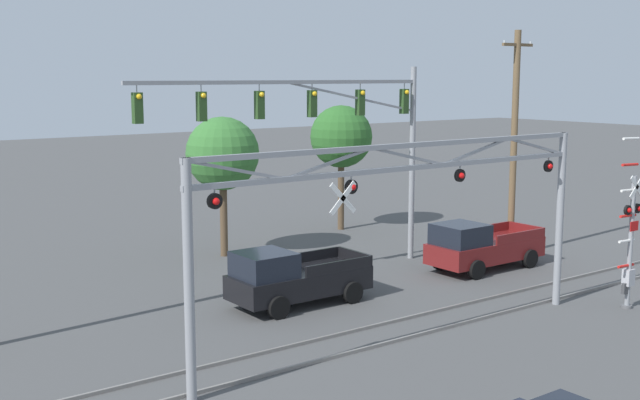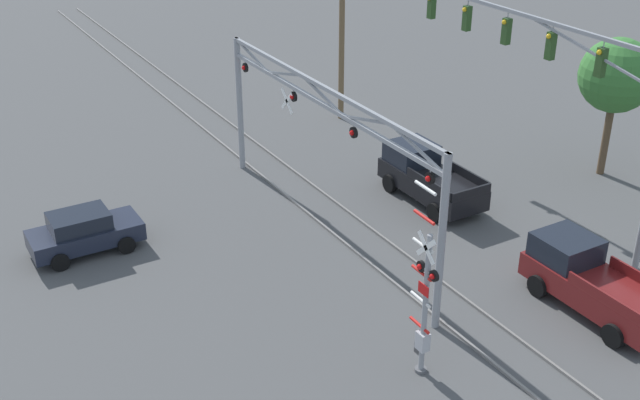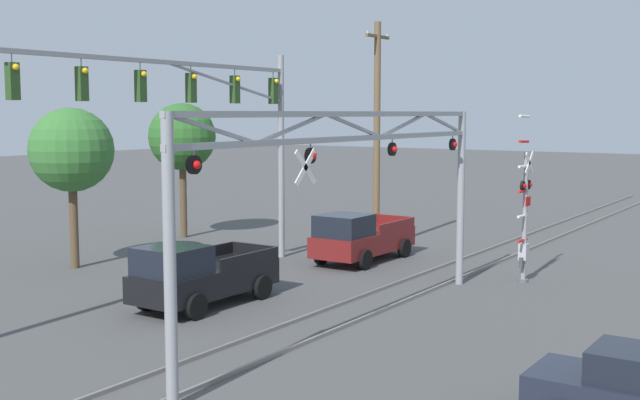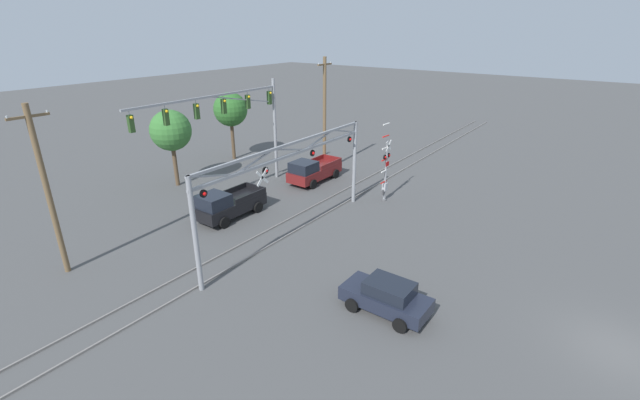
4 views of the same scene
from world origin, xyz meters
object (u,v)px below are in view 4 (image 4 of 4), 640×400
at_px(pickup_truck_lead, 227,205).
at_px(sedan_waiting, 386,296).
at_px(crossing_gantry, 291,172).
at_px(background_tree_beyond_span, 230,110).
at_px(pickup_truck_following, 313,171).
at_px(background_tree_far_left_verge, 171,131).
at_px(crossing_signal_mast, 385,172).
at_px(utility_pole_left, 47,191).
at_px(utility_pole_right, 325,115).
at_px(traffic_signal_span, 238,115).

xyz_separation_m(pickup_truck_lead, sedan_waiting, (-2.74, -13.16, -0.17)).
bearing_deg(crossing_gantry, background_tree_beyond_span, 58.07).
distance_m(pickup_truck_following, background_tree_far_left_verge, 11.31).
distance_m(crossing_signal_mast, sedan_waiting, 13.18).
relative_size(pickup_truck_following, utility_pole_left, 0.58).
height_order(crossing_signal_mast, utility_pole_left, utility_pole_left).
xyz_separation_m(crossing_signal_mast, background_tree_far_left_verge, (-6.82, 14.83, 2.18)).
bearing_deg(crossing_gantry, pickup_truck_following, 29.92).
bearing_deg(utility_pole_left, background_tree_beyond_span, 22.53).
xyz_separation_m(crossing_signal_mast, pickup_truck_following, (0.11, 6.58, -1.25)).
xyz_separation_m(sedan_waiting, utility_pole_left, (-6.75, 14.94, 3.68)).
distance_m(utility_pole_left, background_tree_beyond_span, 20.73).
bearing_deg(pickup_truck_lead, utility_pole_left, 169.37).
xyz_separation_m(crossing_gantry, utility_pole_left, (-9.87, 6.95, 0.33)).
bearing_deg(utility_pole_left, crossing_gantry, -35.16).
bearing_deg(crossing_signal_mast, sedan_waiting, -151.31).
bearing_deg(pickup_truck_lead, pickup_truck_following, -1.86).
distance_m(crossing_signal_mast, background_tree_far_left_verge, 16.47).
bearing_deg(crossing_signal_mast, utility_pole_left, 154.64).
height_order(crossing_gantry, pickup_truck_lead, crossing_gantry).
xyz_separation_m(utility_pole_left, utility_pole_right, (21.27, -1.14, 0.44)).
height_order(utility_pole_left, background_tree_beyond_span, utility_pole_left).
bearing_deg(utility_pole_left, utility_pole_right, -3.06).
relative_size(pickup_truck_following, background_tree_far_left_verge, 0.84).
distance_m(traffic_signal_span, utility_pole_right, 7.98).
xyz_separation_m(sedan_waiting, background_tree_far_left_verge, (4.67, 21.12, 3.60)).
xyz_separation_m(crossing_signal_mast, pickup_truck_lead, (-8.75, 6.87, -1.25)).
bearing_deg(pickup_truck_lead, traffic_signal_span, 34.62).
bearing_deg(pickup_truck_following, background_tree_far_left_verge, 130.04).
relative_size(utility_pole_left, utility_pole_right, 0.91).
relative_size(sedan_waiting, background_tree_beyond_span, 0.63).
bearing_deg(background_tree_beyond_span, pickup_truck_lead, -134.82).
height_order(pickup_truck_lead, pickup_truck_following, same).
xyz_separation_m(traffic_signal_span, sedan_waiting, (-6.92, -16.04, -5.05)).
distance_m(pickup_truck_lead, background_tree_far_left_verge, 8.89).
bearing_deg(background_tree_beyond_span, sedan_waiting, -118.46).
distance_m(traffic_signal_span, background_tree_far_left_verge, 5.74).
bearing_deg(background_tree_beyond_span, traffic_signal_span, -128.72).
height_order(utility_pole_left, background_tree_far_left_verge, utility_pole_left).
distance_m(utility_pole_right, background_tree_far_left_verge, 12.28).
xyz_separation_m(crossing_gantry, crossing_signal_mast, (8.37, -1.69, -1.93)).
bearing_deg(traffic_signal_span, pickup_truck_following, -34.09).
relative_size(traffic_signal_span, pickup_truck_following, 2.53).
xyz_separation_m(traffic_signal_span, pickup_truck_lead, (-4.18, -2.89, -4.89)).
relative_size(pickup_truck_following, sedan_waiting, 1.29).
relative_size(utility_pole_left, background_tree_beyond_span, 1.39).
relative_size(crossing_gantry, background_tree_beyond_span, 2.25).
height_order(pickup_truck_lead, utility_pole_right, utility_pole_right).
height_order(crossing_gantry, utility_pole_left, utility_pole_left).
height_order(pickup_truck_lead, background_tree_far_left_verge, background_tree_far_left_verge).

